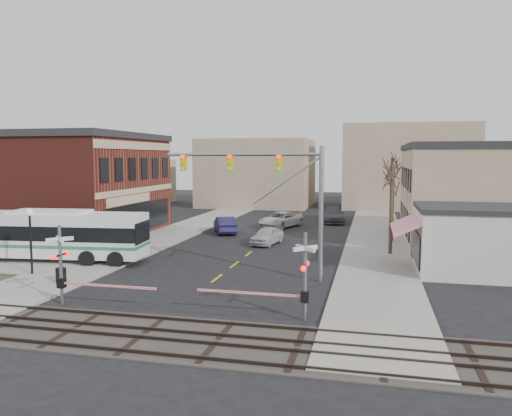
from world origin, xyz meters
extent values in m
plane|color=black|center=(0.00, 0.00, 0.00)|extent=(160.00, 160.00, 0.00)
cube|color=gray|center=(-9.50, 20.00, 0.06)|extent=(5.00, 60.00, 0.12)
cube|color=gray|center=(9.50, 20.00, 0.06)|extent=(5.00, 60.00, 0.12)
cube|color=#332D28|center=(0.00, -8.00, 0.03)|extent=(160.00, 5.00, 0.06)
cube|color=#2D231E|center=(0.00, -7.52, 0.12)|extent=(160.00, 0.08, 0.14)
cube|color=#2D231E|center=(0.00, -6.08, 0.12)|extent=(160.00, 0.08, 0.14)
cube|color=#2D231E|center=(0.00, -9.92, 0.12)|extent=(160.00, 0.08, 0.14)
cube|color=#2D231E|center=(0.00, -8.48, 0.12)|extent=(160.00, 0.08, 0.14)
cube|color=maroon|center=(-27.00, 16.00, 4.50)|extent=(30.00, 15.00, 9.00)
cube|color=tan|center=(-11.95, 16.00, 4.30)|extent=(0.10, 15.00, 0.50)
cube|color=tan|center=(-11.95, 16.00, 8.40)|extent=(0.10, 15.00, 0.70)
cube|color=black|center=(-11.95, 16.00, 1.80)|extent=(0.08, 13.00, 2.60)
cube|color=beige|center=(16.00, 7.00, 2.00)|extent=(8.00, 6.00, 4.00)
cube|color=#262628|center=(16.00, 7.00, 4.15)|extent=(8.20, 6.20, 0.30)
cube|color=red|center=(11.20, 7.00, 3.00)|extent=(1.68, 6.00, 0.87)
cylinder|color=#382B21|center=(10.50, 12.00, 3.50)|extent=(0.28, 0.28, 6.75)
cylinder|color=#382B21|center=(10.80, 18.00, 3.27)|extent=(0.28, 0.28, 6.30)
cylinder|color=#382B21|center=(11.00, 26.00, 3.72)|extent=(0.28, 0.28, 7.20)
cube|color=silver|center=(-12.89, 4.15, 1.95)|extent=(13.59, 4.20, 3.00)
cube|color=black|center=(-12.89, 4.15, 2.17)|extent=(13.64, 4.24, 1.00)
cube|color=#277549|center=(-12.89, 4.15, 1.28)|extent=(13.64, 4.24, 0.22)
cylinder|color=black|center=(-12.89, 4.15, 0.56)|extent=(1.39, 2.99, 1.11)
cylinder|color=gray|center=(6.19, 2.70, 4.00)|extent=(0.28, 0.28, 8.00)
cylinder|color=gray|center=(1.43, 2.70, 7.50)|extent=(9.53, 0.20, 0.20)
cube|color=gold|center=(3.69, 2.70, 7.00)|extent=(0.35, 0.30, 1.00)
cube|color=gold|center=(0.69, 2.70, 7.00)|extent=(0.35, 0.30, 1.00)
cube|color=gold|center=(-2.31, 2.70, 7.00)|extent=(0.35, 0.30, 1.00)
cylinder|color=gray|center=(-5.91, -4.87, 2.00)|extent=(0.16, 0.16, 4.00)
cube|color=silver|center=(-5.91, -4.87, 3.30)|extent=(1.00, 1.00, 0.18)
cube|color=silver|center=(-5.91, -4.87, 3.30)|extent=(1.00, 1.00, 0.18)
sphere|color=#FF0C0C|center=(-5.91, -5.42, 2.50)|extent=(0.26, 0.26, 0.26)
sphere|color=#FF0C0C|center=(-5.91, -4.32, 2.50)|extent=(0.26, 0.26, 0.26)
cube|color=black|center=(-5.91, -4.87, 1.10)|extent=(0.35, 0.35, 0.50)
cube|color=#FF0C0C|center=(-3.31, -4.87, 1.10)|extent=(5.00, 0.10, 0.10)
cylinder|color=gray|center=(6.24, -4.57, 2.00)|extent=(0.16, 0.16, 4.00)
cube|color=silver|center=(6.24, -4.57, 3.30)|extent=(1.00, 1.00, 0.18)
cube|color=silver|center=(6.24, -4.57, 3.30)|extent=(1.00, 1.00, 0.18)
sphere|color=#FF0C0C|center=(6.24, -5.12, 2.50)|extent=(0.26, 0.26, 0.26)
sphere|color=#FF0C0C|center=(6.24, -4.02, 2.50)|extent=(0.26, 0.26, 0.26)
cube|color=black|center=(6.24, -4.57, 1.10)|extent=(0.35, 0.35, 0.50)
cube|color=#FF0C0C|center=(3.64, -4.57, 1.10)|extent=(5.00, 0.10, 0.10)
cylinder|color=black|center=(-11.42, 0.10, 1.97)|extent=(0.14, 0.14, 3.70)
sphere|color=silver|center=(-11.42, 0.10, 3.97)|extent=(0.44, 0.44, 0.44)
cylinder|color=black|center=(-8.42, -1.29, 0.53)|extent=(0.60, 0.60, 0.82)
imported|color=#ABACB0|center=(0.47, 14.51, 0.74)|extent=(2.48, 4.57, 1.47)
imported|color=#1D1A41|center=(-4.79, 19.71, 0.81)|extent=(3.60, 5.18, 1.62)
imported|color=silver|center=(-0.25, 24.99, 0.80)|extent=(4.63, 6.31, 1.59)
imported|color=#48484E|center=(4.84, 30.19, 0.85)|extent=(3.11, 6.14, 1.71)
imported|color=#554B44|center=(-9.14, 5.15, 0.93)|extent=(0.57, 0.69, 1.61)
imported|color=#2E3151|center=(-10.45, 6.98, 1.02)|extent=(1.07, 0.98, 1.79)
camera|label=1|loc=(9.08, -26.36, 7.32)|focal=35.00mm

